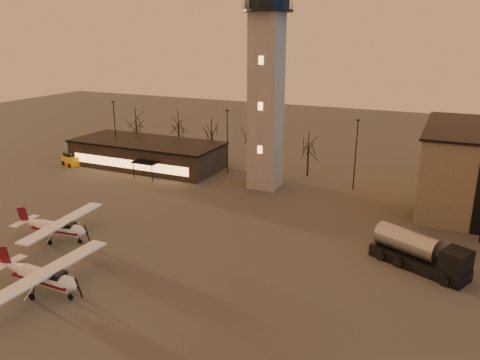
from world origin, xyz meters
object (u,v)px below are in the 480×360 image
(terminal, at_px, (147,154))
(fuel_truck, at_px, (419,255))
(service_cart, at_px, (71,160))
(cessna_rear, at_px, (61,231))
(control_tower, at_px, (266,72))
(cessna_front, at_px, (48,281))

(terminal, bearing_deg, fuel_truck, -22.88)
(terminal, xyz_separation_m, service_cart, (-12.07, -4.96, -1.33))
(terminal, distance_m, cessna_rear, 29.83)
(control_tower, bearing_deg, fuel_truck, -36.77)
(service_cart, bearing_deg, fuel_truck, 6.08)
(control_tower, bearing_deg, cessna_rear, -116.10)
(cessna_rear, distance_m, service_cart, 31.56)
(control_tower, distance_m, cessna_front, 38.57)
(control_tower, relative_size, fuel_truck, 3.44)
(cessna_front, bearing_deg, cessna_rear, 130.29)
(cessna_rear, bearing_deg, service_cart, 126.30)
(service_cart, bearing_deg, control_tower, 24.79)
(control_tower, height_order, service_cart, control_tower)
(cessna_front, xyz_separation_m, service_cart, (-28.19, 32.00, -0.34))
(cessna_rear, height_order, service_cart, cessna_rear)
(fuel_truck, bearing_deg, service_cart, -169.11)
(cessna_front, xyz_separation_m, cessna_rear, (-7.07, 8.55, -0.05))
(terminal, bearing_deg, control_tower, -5.15)
(cessna_rear, relative_size, service_cart, 3.10)
(fuel_truck, distance_m, service_cart, 58.18)
(terminal, distance_m, cessna_front, 40.33)
(terminal, xyz_separation_m, cessna_front, (16.11, -36.96, -0.99))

